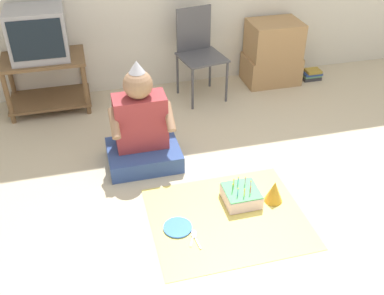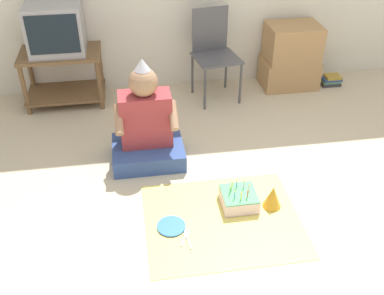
# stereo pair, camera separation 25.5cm
# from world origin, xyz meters

# --- Properties ---
(ground_plane) EXTENTS (16.00, 16.00, 0.00)m
(ground_plane) POSITION_xyz_m (0.00, 0.00, 0.00)
(ground_plane) COLOR beige
(tv_stand) EXTENTS (0.74, 0.46, 0.51)m
(tv_stand) POSITION_xyz_m (-1.48, 1.91, 0.31)
(tv_stand) COLOR brown
(tv_stand) RESTS_ON ground_plane
(tv) EXTENTS (0.49, 0.42, 0.44)m
(tv) POSITION_xyz_m (-1.48, 1.92, 0.73)
(tv) COLOR #99999E
(tv) RESTS_ON tv_stand
(folding_chair) EXTENTS (0.46, 0.46, 0.85)m
(folding_chair) POSITION_xyz_m (-0.05, 1.84, 0.49)
(folding_chair) COLOR #4C4C51
(folding_chair) RESTS_ON ground_plane
(cardboard_box_stack) EXTENTS (0.55, 0.39, 0.64)m
(cardboard_box_stack) POSITION_xyz_m (0.76, 1.92, 0.32)
(cardboard_box_stack) COLOR #A87F51
(cardboard_box_stack) RESTS_ON ground_plane
(book_pile) EXTENTS (0.21, 0.14, 0.10)m
(book_pile) POSITION_xyz_m (1.22, 1.86, 0.05)
(book_pile) COLOR #333338
(book_pile) RESTS_ON ground_plane
(person_seated) EXTENTS (0.56, 0.44, 0.85)m
(person_seated) POSITION_xyz_m (-0.77, 0.84, 0.29)
(person_seated) COLOR #334C8C
(person_seated) RESTS_ON ground_plane
(party_cloth) EXTENTS (1.04, 0.87, 0.01)m
(party_cloth) POSITION_xyz_m (-0.33, 0.04, 0.00)
(party_cloth) COLOR #EAD666
(party_cloth) RESTS_ON ground_plane
(birthday_cake) EXTENTS (0.24, 0.24, 0.17)m
(birthday_cake) POSITION_xyz_m (-0.18, 0.18, 0.06)
(birthday_cake) COLOR silver
(birthday_cake) RESTS_ON party_cloth
(party_hat_blue) EXTENTS (0.13, 0.13, 0.17)m
(party_hat_blue) POSITION_xyz_m (0.04, 0.13, 0.09)
(party_hat_blue) COLOR gold
(party_hat_blue) RESTS_ON party_cloth
(paper_plate) EXTENTS (0.19, 0.19, 0.01)m
(paper_plate) POSITION_xyz_m (-0.68, 0.03, 0.01)
(paper_plate) COLOR blue
(paper_plate) RESTS_ON party_cloth
(plastic_spoon_near) EXTENTS (0.07, 0.14, 0.01)m
(plastic_spoon_near) POSITION_xyz_m (-0.59, -0.06, 0.01)
(plastic_spoon_near) COLOR white
(plastic_spoon_near) RESTS_ON party_cloth
(plastic_spoon_far) EXTENTS (0.04, 0.15, 0.01)m
(plastic_spoon_far) POSITION_xyz_m (-0.59, -0.08, 0.01)
(plastic_spoon_far) COLOR white
(plastic_spoon_far) RESTS_ON party_cloth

